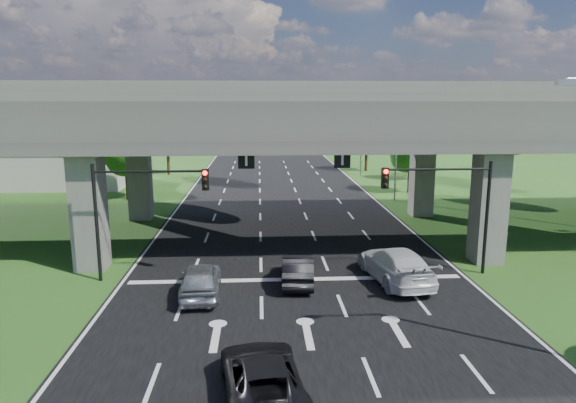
{
  "coord_description": "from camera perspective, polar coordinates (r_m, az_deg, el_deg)",
  "views": [
    {
      "loc": [
        -1.83,
        -21.44,
        9.09
      ],
      "look_at": [
        -0.14,
        8.6,
        3.09
      ],
      "focal_mm": 32.0,
      "sensor_mm": 36.0,
      "label": 1
    }
  ],
  "objects": [
    {
      "name": "streetlight_beyond",
      "position": [
        62.67,
        7.83,
        8.2
      ],
      "size": [
        3.38,
        0.25,
        10.0
      ],
      "color": "gray",
      "rests_on": "ground"
    },
    {
      "name": "signal_left",
      "position": [
        26.54,
        -16.22,
        0.17
      ],
      "size": [
        5.76,
        0.54,
        6.0
      ],
      "color": "black",
      "rests_on": "ground"
    },
    {
      "name": "tree_right_near",
      "position": [
        51.84,
        13.53,
        5.87
      ],
      "size": [
        4.2,
        4.2,
        7.28
      ],
      "color": "black",
      "rests_on": "ground"
    },
    {
      "name": "tree_left_near",
      "position": [
        49.15,
        -17.59,
        5.76
      ],
      "size": [
        4.5,
        4.5,
        7.8
      ],
      "color": "black",
      "rests_on": "ground"
    },
    {
      "name": "road",
      "position": [
        32.78,
        0.1,
        -4.81
      ],
      "size": [
        18.0,
        120.0,
        0.03
      ],
      "primitive_type": "cube",
      "color": "black",
      "rests_on": "ground"
    },
    {
      "name": "signal_right",
      "position": [
        27.6,
        17.31,
        0.52
      ],
      "size": [
        5.76,
        0.54,
        6.0
      ],
      "color": "black",
      "rests_on": "ground"
    },
    {
      "name": "tree_right_far",
      "position": [
        67.04,
        8.8,
        7.48
      ],
      "size": [
        4.5,
        4.5,
        7.8
      ],
      "color": "black",
      "rests_on": "ground"
    },
    {
      "name": "ground",
      "position": [
        23.36,
        1.56,
        -11.63
      ],
      "size": [
        160.0,
        160.0,
        0.0
      ],
      "primitive_type": "plane",
      "color": "#2D4E19",
      "rests_on": "ground"
    },
    {
      "name": "car_white",
      "position": [
        26.67,
        11.85,
        -6.89
      ],
      "size": [
        3.19,
        6.18,
        1.71
      ],
      "primitive_type": "imported",
      "rotation": [
        0.0,
        0.0,
        3.28
      ],
      "color": "silver",
      "rests_on": "road"
    },
    {
      "name": "car_dark",
      "position": [
        25.9,
        1.12,
        -7.53
      ],
      "size": [
        1.83,
        4.43,
        1.43
      ],
      "primitive_type": "imported",
      "rotation": [
        0.0,
        0.0,
        3.07
      ],
      "color": "black",
      "rests_on": "road"
    },
    {
      "name": "streetlight_far",
      "position": [
        47.09,
        11.54,
        7.09
      ],
      "size": [
        3.38,
        0.25,
        10.0
      ],
      "color": "gray",
      "rests_on": "ground"
    },
    {
      "name": "tree_left_far",
      "position": [
        64.53,
        -13.26,
        7.46
      ],
      "size": [
        4.8,
        4.8,
        8.32
      ],
      "color": "black",
      "rests_on": "ground"
    },
    {
      "name": "tree_right_mid",
      "position": [
        60.36,
        14.09,
        6.26
      ],
      "size": [
        3.91,
        3.9,
        6.76
      ],
      "color": "black",
      "rests_on": "ground"
    },
    {
      "name": "car_trailing",
      "position": [
        16.59,
        -2.86,
        -18.95
      ],
      "size": [
        2.96,
        5.38,
        1.43
      ],
      "primitive_type": "imported",
      "rotation": [
        0.0,
        0.0,
        3.26
      ],
      "color": "black",
      "rests_on": "road"
    },
    {
      "name": "warehouse",
      "position": [
        61.81,
        -26.28,
        3.52
      ],
      "size": [
        20.0,
        10.0,
        4.0
      ],
      "primitive_type": "cube",
      "color": "#9E9E99",
      "rests_on": "ground"
    },
    {
      "name": "tree_left_mid",
      "position": [
        57.68,
        -18.52,
        5.8
      ],
      "size": [
        3.91,
        3.9,
        6.76
      ],
      "color": "black",
      "rests_on": "ground"
    },
    {
      "name": "overpass",
      "position": [
        33.51,
        -0.1,
        9.27
      ],
      "size": [
        80.0,
        15.0,
        10.0
      ],
      "color": "#393634",
      "rests_on": "ground"
    },
    {
      "name": "car_silver",
      "position": [
        24.64,
        -9.68,
        -8.52
      ],
      "size": [
        2.08,
        4.68,
        1.57
      ],
      "primitive_type": "imported",
      "rotation": [
        0.0,
        0.0,
        3.19
      ],
      "color": "#B5B8BE",
      "rests_on": "road"
    }
  ]
}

